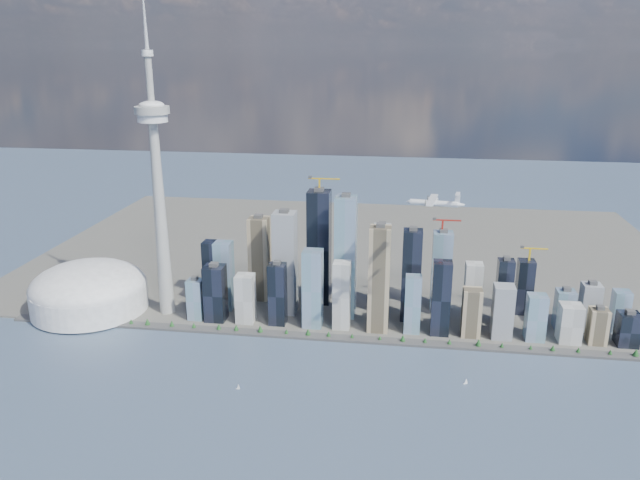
# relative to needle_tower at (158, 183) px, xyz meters

# --- Properties ---
(ground) EXTENTS (4000.00, 4000.00, 0.00)m
(ground) POSITION_rel_needle_tower_xyz_m (300.00, -310.00, -235.84)
(ground) COLOR #35465D
(ground) RESTS_ON ground
(seawall) EXTENTS (1100.00, 22.00, 4.00)m
(seawall) POSITION_rel_needle_tower_xyz_m (300.00, -60.00, -233.84)
(seawall) COLOR #383838
(seawall) RESTS_ON ground
(land) EXTENTS (1400.00, 900.00, 3.00)m
(land) POSITION_rel_needle_tower_xyz_m (300.00, 390.00, -234.34)
(land) COLOR #4C4C47
(land) RESTS_ON ground
(shoreline_trees) EXTENTS (960.53, 7.20, 8.80)m
(shoreline_trees) POSITION_rel_needle_tower_xyz_m (300.00, -60.00, -227.06)
(shoreline_trees) COLOR #3F2D1E
(shoreline_trees) RESTS_ON seawall
(skyscraper_cluster) EXTENTS (736.00, 142.00, 234.28)m
(skyscraper_cluster) POSITION_rel_needle_tower_xyz_m (359.62, 26.82, -163.65)
(skyscraper_cluster) COLOR black
(skyscraper_cluster) RESTS_ON land
(needle_tower) EXTENTS (56.00, 56.00, 550.50)m
(needle_tower) POSITION_rel_needle_tower_xyz_m (0.00, 0.00, 0.00)
(needle_tower) COLOR gray
(needle_tower) RESTS_ON land
(dome_stadium) EXTENTS (200.00, 200.00, 86.00)m
(dome_stadium) POSITION_rel_needle_tower_xyz_m (-140.00, -10.00, -196.40)
(dome_stadium) COLOR silver
(dome_stadium) RESTS_ON land
(airplane) EXTENTS (80.50, 71.39, 19.62)m
(airplane) POSITION_rel_needle_tower_xyz_m (450.71, -118.67, 11.28)
(airplane) COLOR silver
(airplane) RESTS_ON ground
(sailboat_west) EXTENTS (6.09, 1.69, 8.49)m
(sailboat_west) POSITION_rel_needle_tower_xyz_m (192.13, -231.82, -233.11)
(sailboat_west) COLOR white
(sailboat_west) RESTS_ON ground
(sailboat_east) EXTENTS (6.34, 3.71, 8.99)m
(sailboat_east) POSITION_rel_needle_tower_xyz_m (505.05, -172.41, -232.95)
(sailboat_east) COLOR white
(sailboat_east) RESTS_ON ground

